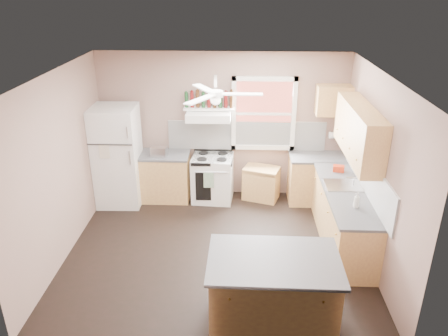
{
  "coord_description": "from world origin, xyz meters",
  "views": [
    {
      "loc": [
        0.34,
        -5.66,
        3.86
      ],
      "look_at": [
        0.1,
        0.3,
        1.25
      ],
      "focal_mm": 35.0,
      "sensor_mm": 36.0,
      "label": 1
    }
  ],
  "objects_px": {
    "stove": "(213,178)",
    "island": "(273,292)",
    "cart": "(261,183)",
    "toaster": "(159,152)",
    "refrigerator": "(118,156)"
  },
  "relations": [
    {
      "from": "refrigerator",
      "to": "stove",
      "type": "distance_m",
      "value": 1.77
    },
    {
      "from": "stove",
      "to": "cart",
      "type": "height_order",
      "value": "stove"
    },
    {
      "from": "toaster",
      "to": "stove",
      "type": "xyz_separation_m",
      "value": [
        0.95,
        0.12,
        -0.56
      ]
    },
    {
      "from": "toaster",
      "to": "island",
      "type": "height_order",
      "value": "toaster"
    },
    {
      "from": "toaster",
      "to": "island",
      "type": "bearing_deg",
      "value": -50.94
    },
    {
      "from": "toaster",
      "to": "cart",
      "type": "relative_size",
      "value": 0.44
    },
    {
      "from": "stove",
      "to": "island",
      "type": "xyz_separation_m",
      "value": [
        0.92,
        -3.19,
        0.0
      ]
    },
    {
      "from": "refrigerator",
      "to": "toaster",
      "type": "xyz_separation_m",
      "value": [
        0.75,
        0.05,
        0.08
      ]
    },
    {
      "from": "cart",
      "to": "toaster",
      "type": "bearing_deg",
      "value": -156.46
    },
    {
      "from": "toaster",
      "to": "cart",
      "type": "distance_m",
      "value": 1.99
    },
    {
      "from": "stove",
      "to": "cart",
      "type": "bearing_deg",
      "value": 7.1
    },
    {
      "from": "toaster",
      "to": "island",
      "type": "xyz_separation_m",
      "value": [
        1.87,
        -3.06,
        -0.56
      ]
    },
    {
      "from": "island",
      "to": "cart",
      "type": "bearing_deg",
      "value": 90.93
    },
    {
      "from": "stove",
      "to": "island",
      "type": "distance_m",
      "value": 3.31
    },
    {
      "from": "refrigerator",
      "to": "island",
      "type": "height_order",
      "value": "refrigerator"
    }
  ]
}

